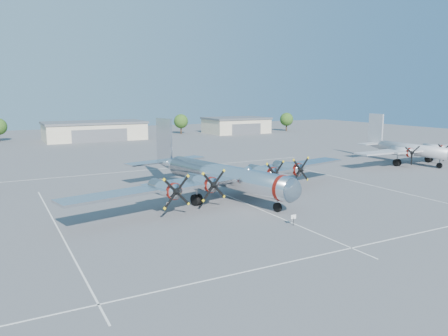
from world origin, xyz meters
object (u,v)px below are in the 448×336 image
tree_east (181,121)px  twin_engine_east (408,163)px  info_placard (293,218)px  hangar_center (95,131)px  main_bomber_b29 (219,196)px  tree_far_east (287,119)px  hangar_east (236,125)px

tree_east → twin_engine_east: (14.22, -79.98, -4.22)m
tree_east → twin_engine_east: bearing=-79.9°
info_placard → hangar_center: bearing=92.6°
main_bomber_b29 → twin_engine_east: size_ratio=1.51×
main_bomber_b29 → info_placard: main_bomber_b29 is taller
main_bomber_b29 → tree_east: bearing=57.7°
main_bomber_b29 → info_placard: 15.23m
tree_far_east → twin_engine_east: tree_far_east is taller
tree_east → tree_far_east: 38.83m
hangar_center → hangar_east: size_ratio=1.39×
hangar_center → twin_engine_east: bearing=-59.1°
main_bomber_b29 → info_placard: size_ratio=38.61×
twin_engine_east → info_placard: bearing=-154.4°
main_bomber_b29 → twin_engine_east: main_bomber_b29 is taller
hangar_east → twin_engine_east: hangar_east is taller
tree_far_east → tree_east: bearing=168.1°
info_placard → main_bomber_b29: bearing=95.5°
tree_east → info_placard: 106.65m
tree_east → main_bomber_b29: (-31.11, -86.96, -4.22)m
hangar_center → twin_engine_east: size_ratio=0.98×
tree_far_east → info_placard: tree_far_east is taller
tree_east → main_bomber_b29: tree_east is taller
main_bomber_b29 → twin_engine_east: 45.87m
hangar_east → main_bomber_b29: bearing=-121.3°
twin_engine_east → info_placard: (-44.64, -22.18, 0.81)m
tree_east → info_placard: bearing=-106.6°
hangar_center → hangar_east: 48.00m
hangar_east → twin_engine_east: 74.09m
tree_far_east → twin_engine_east: bearing=-108.3°
tree_far_east → info_placard: size_ratio=5.80×
hangar_center → tree_far_east: (68.00, -1.96, 1.51)m
hangar_center → main_bomber_b29: bearing=-90.8°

